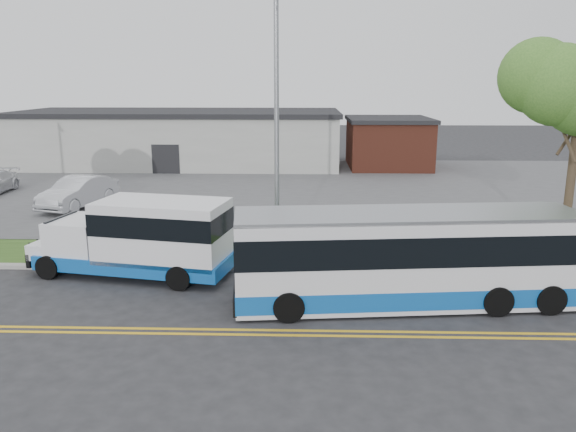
{
  "coord_description": "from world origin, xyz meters",
  "views": [
    {
      "loc": [
        4.05,
        -18.0,
        6.63
      ],
      "look_at": [
        3.42,
        2.87,
        1.6
      ],
      "focal_mm": 35.0,
      "sensor_mm": 36.0,
      "label": 1
    }
  ],
  "objects_px": {
    "shuttle_bus": "(145,236)",
    "parked_car_a": "(78,192)",
    "pedestrian": "(162,238)",
    "streetlight_near": "(277,120)",
    "transit_bus": "(406,258)"
  },
  "relations": [
    {
      "from": "streetlight_near",
      "to": "shuttle_bus",
      "type": "xyz_separation_m",
      "value": [
        -4.46,
        -2.26,
        -3.79
      ]
    },
    {
      "from": "transit_bus",
      "to": "pedestrian",
      "type": "xyz_separation_m",
      "value": [
        -8.35,
        3.7,
        -0.49
      ]
    },
    {
      "from": "streetlight_near",
      "to": "pedestrian",
      "type": "relative_size",
      "value": 5.55
    },
    {
      "from": "pedestrian",
      "to": "shuttle_bus",
      "type": "bearing_deg",
      "value": 52.91
    },
    {
      "from": "transit_bus",
      "to": "pedestrian",
      "type": "distance_m",
      "value": 9.14
    },
    {
      "from": "shuttle_bus",
      "to": "pedestrian",
      "type": "xyz_separation_m",
      "value": [
        0.23,
        1.43,
        -0.49
      ]
    },
    {
      "from": "transit_bus",
      "to": "parked_car_a",
      "type": "xyz_separation_m",
      "value": [
        -15.05,
        12.58,
        -0.53
      ]
    },
    {
      "from": "shuttle_bus",
      "to": "pedestrian",
      "type": "relative_size",
      "value": 4.28
    },
    {
      "from": "shuttle_bus",
      "to": "parked_car_a",
      "type": "distance_m",
      "value": 12.18
    },
    {
      "from": "streetlight_near",
      "to": "shuttle_bus",
      "type": "distance_m",
      "value": 6.28
    },
    {
      "from": "shuttle_bus",
      "to": "parked_car_a",
      "type": "bearing_deg",
      "value": 133.13
    },
    {
      "from": "transit_bus",
      "to": "parked_car_a",
      "type": "height_order",
      "value": "transit_bus"
    },
    {
      "from": "pedestrian",
      "to": "parked_car_a",
      "type": "height_order",
      "value": "pedestrian"
    },
    {
      "from": "shuttle_bus",
      "to": "parked_car_a",
      "type": "xyz_separation_m",
      "value": [
        -6.47,
        10.31,
        -0.53
      ]
    },
    {
      "from": "streetlight_near",
      "to": "transit_bus",
      "type": "distance_m",
      "value": 7.19
    }
  ]
}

